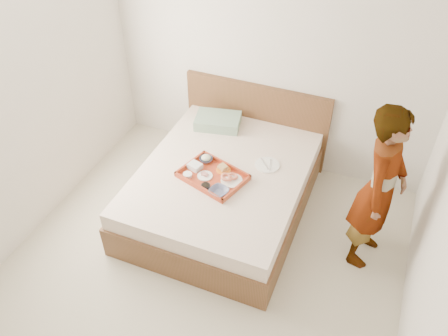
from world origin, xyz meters
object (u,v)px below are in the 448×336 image
bed (223,190)px  tray (213,176)px  person (380,189)px  dinner_plate (267,165)px

bed → tray: tray is taller
bed → person: person is taller
bed → person: size_ratio=1.23×
bed → dinner_plate: bearing=31.2°
bed → person: 1.54m
tray → dinner_plate: tray is taller
tray → person: person is taller
bed → dinner_plate: 0.52m
tray → dinner_plate: size_ratio=2.46×
tray → dinner_plate: bearing=58.4°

